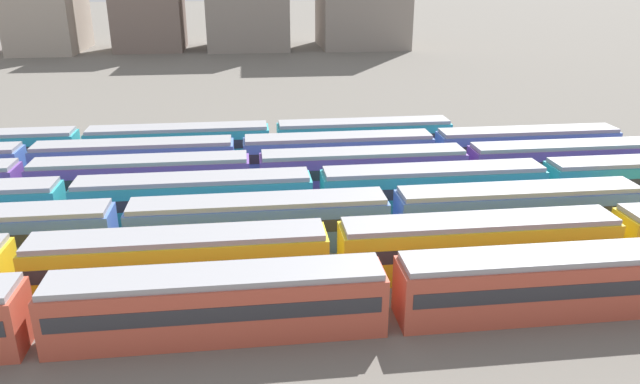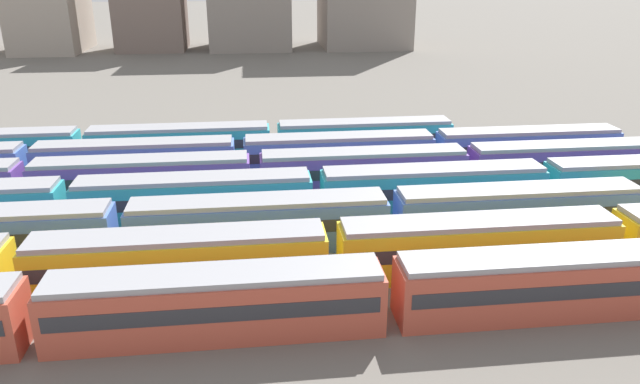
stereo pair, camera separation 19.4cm
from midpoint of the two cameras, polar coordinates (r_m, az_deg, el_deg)
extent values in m
plane|color=#666059|center=(50.74, -25.62, -3.19)|extent=(600.00, 600.00, 0.00)
cube|color=#BC4C38|center=(33.24, -9.59, -10.65)|extent=(18.00, 3.00, 3.40)
cube|color=#2D2D33|center=(33.03, -9.63, -10.05)|extent=(17.20, 3.06, 0.90)
cube|color=#939399|center=(32.31, -9.79, -7.81)|extent=(17.60, 2.70, 0.35)
cube|color=#BC4C38|center=(37.16, 21.26, -8.29)|extent=(18.00, 3.00, 3.40)
cube|color=#2D2D33|center=(36.97, 21.34, -7.74)|extent=(17.20, 3.06, 0.90)
cube|color=#939399|center=(36.33, 21.64, -5.70)|extent=(17.60, 2.70, 0.35)
cube|color=yellow|center=(37.99, -13.00, -6.66)|extent=(18.00, 3.00, 3.40)
cube|color=#2D2D33|center=(37.81, -13.05, -6.11)|extent=(17.20, 3.06, 0.90)
cube|color=#939399|center=(37.18, -13.24, -4.09)|extent=(17.60, 2.70, 0.35)
cube|color=yellow|center=(40.33, 14.83, -5.15)|extent=(18.00, 3.00, 3.40)
cube|color=#2D2D33|center=(40.15, 14.88, -4.63)|extent=(17.20, 3.06, 0.90)
cube|color=#939399|center=(39.56, 15.08, -2.71)|extent=(17.60, 2.70, 0.35)
cube|color=#4C70BC|center=(42.40, -5.65, -3.19)|extent=(18.00, 3.00, 3.40)
cube|color=#2D2D33|center=(42.24, -5.67, -2.69)|extent=(17.20, 3.06, 0.90)
cube|color=#939399|center=(41.68, -5.74, -0.84)|extent=(17.60, 2.70, 0.35)
cube|color=#4C70BC|center=(46.57, 18.28, -1.94)|extent=(18.00, 3.00, 3.40)
cube|color=#2D2D33|center=(46.42, 18.34, -1.47)|extent=(17.20, 3.06, 0.90)
cube|color=#939399|center=(45.91, 18.54, 0.22)|extent=(17.60, 2.70, 0.35)
cube|color=teal|center=(47.41, -11.65, -0.87)|extent=(18.00, 3.00, 3.40)
cube|color=#2D2D33|center=(47.27, -11.68, -0.41)|extent=(17.20, 3.06, 0.90)
cube|color=#939399|center=(46.77, -11.81, 1.26)|extent=(17.60, 2.70, 0.35)
cube|color=teal|center=(49.36, 10.74, 0.07)|extent=(18.00, 3.00, 3.40)
cube|color=#2D2D33|center=(49.22, 10.77, 0.52)|extent=(17.20, 3.06, 0.90)
cube|color=#939399|center=(48.74, 10.89, 2.13)|extent=(17.60, 2.70, 0.35)
cube|color=#6B429E|center=(52.89, -16.34, 1.00)|extent=(18.00, 3.00, 3.40)
cube|color=#2D2D33|center=(52.75, -16.38, 1.41)|extent=(17.20, 3.06, 0.90)
cube|color=#939399|center=(52.31, -16.54, 2.93)|extent=(17.60, 2.70, 0.35)
cube|color=#6B429E|center=(52.97, 4.22, 1.85)|extent=(18.00, 3.00, 3.40)
cube|color=#2D2D33|center=(52.84, 4.23, 2.26)|extent=(17.20, 3.06, 0.90)
cube|color=#939399|center=(52.40, 4.28, 3.78)|extent=(17.60, 2.70, 0.35)
cube|color=#6B429E|center=(59.41, 22.45, 2.40)|extent=(18.00, 3.00, 3.40)
cube|color=#2D2D33|center=(59.30, 22.50, 2.78)|extent=(17.20, 3.06, 0.90)
cube|color=#939399|center=(58.90, 22.70, 4.13)|extent=(17.60, 2.70, 0.35)
cube|color=#4C70BC|center=(57.99, -16.93, 2.67)|extent=(18.00, 3.00, 3.40)
cube|color=#2D2D33|center=(57.87, -16.97, 3.05)|extent=(17.20, 3.06, 0.90)
cube|color=#939399|center=(57.46, -17.13, 4.45)|extent=(17.60, 2.70, 0.35)
cube|color=#4C70BC|center=(57.61, 1.89, 3.47)|extent=(18.00, 3.00, 3.40)
cube|color=#2D2D33|center=(57.49, 1.90, 3.86)|extent=(17.20, 3.06, 0.90)
cube|color=#939399|center=(57.08, 1.92, 5.27)|extent=(17.60, 2.70, 0.35)
cube|color=#4C70BC|center=(63.17, 19.15, 3.88)|extent=(18.00, 3.00, 3.40)
cube|color=#2D2D33|center=(63.06, 19.19, 4.23)|extent=(17.20, 3.06, 0.90)
cube|color=#939399|center=(62.68, 19.35, 5.51)|extent=(17.60, 2.70, 0.35)
cube|color=teal|center=(62.40, -13.03, 4.31)|extent=(18.00, 3.00, 3.40)
cube|color=#2D2D33|center=(62.29, -13.06, 4.67)|extent=(17.20, 3.06, 0.90)
cube|color=#939399|center=(61.91, -13.17, 5.97)|extent=(17.60, 2.70, 0.35)
cube|color=teal|center=(63.10, 4.33, 4.97)|extent=(18.00, 3.00, 3.40)
cube|color=#2D2D33|center=(62.99, 4.34, 5.33)|extent=(17.20, 3.06, 0.90)
cube|color=#939399|center=(62.61, 4.38, 6.62)|extent=(17.60, 2.70, 0.35)
camera|label=1|loc=(0.10, -89.88, 0.04)|focal=33.73mm
camera|label=2|loc=(0.10, 90.12, -0.04)|focal=33.73mm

